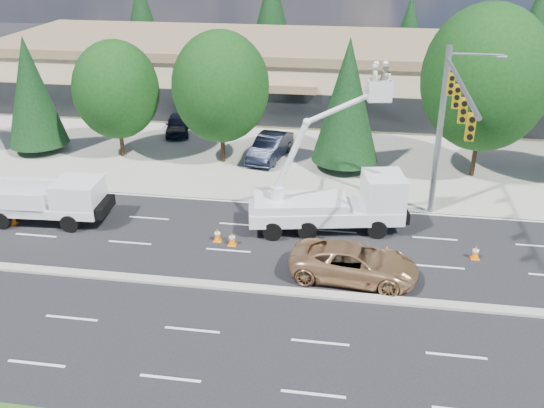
% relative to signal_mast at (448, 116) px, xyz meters
% --- Properties ---
extents(ground, '(140.00, 140.00, 0.00)m').
position_rel_signal_mast_xyz_m(ground, '(-10.03, -7.04, -6.06)').
color(ground, black).
rests_on(ground, ground).
extents(concrete_apron, '(140.00, 22.00, 0.01)m').
position_rel_signal_mast_xyz_m(concrete_apron, '(-10.03, 12.96, -6.05)').
color(concrete_apron, '#9B998D').
rests_on(concrete_apron, ground).
extents(road_median, '(120.00, 0.55, 0.12)m').
position_rel_signal_mast_xyz_m(road_median, '(-10.03, -7.04, -6.00)').
color(road_median, '#9B998D').
rests_on(road_median, ground).
extents(strip_mall, '(50.40, 15.40, 5.50)m').
position_rel_signal_mast_xyz_m(strip_mall, '(-10.03, 22.93, -3.23)').
color(strip_mall, tan).
rests_on(strip_mall, ground).
extents(tree_front_b, '(4.00, 4.00, 7.88)m').
position_rel_signal_mast_xyz_m(tree_front_b, '(-26.03, 7.96, -1.83)').
color(tree_front_b, '#332114').
rests_on(tree_front_b, ground).
extents(tree_front_c, '(5.61, 5.61, 7.78)m').
position_rel_signal_mast_xyz_m(tree_front_c, '(-20.03, 7.96, -1.50)').
color(tree_front_c, '#332114').
rests_on(tree_front_c, ground).
extents(tree_front_d, '(6.18, 6.18, 8.57)m').
position_rel_signal_mast_xyz_m(tree_front_d, '(-13.03, 7.96, -1.04)').
color(tree_front_d, '#332114').
rests_on(tree_front_d, ground).
extents(tree_front_e, '(4.23, 4.23, 8.34)m').
position_rel_signal_mast_xyz_m(tree_front_e, '(-5.03, 7.96, -1.58)').
color(tree_front_e, '#332114').
rests_on(tree_front_e, ground).
extents(tree_front_f, '(7.55, 7.55, 10.48)m').
position_rel_signal_mast_xyz_m(tree_front_f, '(2.97, 7.96, 0.08)').
color(tree_front_f, '#332114').
rests_on(tree_front_f, ground).
extents(tree_back_a, '(4.83, 4.83, 9.52)m').
position_rel_signal_mast_xyz_m(tree_back_a, '(-28.03, 34.96, -0.95)').
color(tree_back_a, '#332114').
rests_on(tree_back_a, ground).
extents(tree_back_b, '(5.39, 5.39, 10.62)m').
position_rel_signal_mast_xyz_m(tree_back_b, '(-14.03, 34.96, -0.36)').
color(tree_back_b, '#332114').
rests_on(tree_back_b, ground).
extents(tree_back_c, '(4.17, 4.17, 8.23)m').
position_rel_signal_mast_xyz_m(tree_back_c, '(-0.03, 34.96, -1.64)').
color(tree_back_c, '#332114').
rests_on(tree_back_c, ground).
extents(tree_back_d, '(4.83, 4.83, 9.52)m').
position_rel_signal_mast_xyz_m(tree_back_d, '(11.97, 34.96, -0.95)').
color(tree_back_d, '#332114').
rests_on(tree_back_d, ground).
extents(signal_mast, '(2.76, 10.16, 9.00)m').
position_rel_signal_mast_xyz_m(signal_mast, '(0.00, 0.00, 0.00)').
color(signal_mast, gray).
rests_on(signal_mast, ground).
extents(utility_pickup, '(6.36, 2.76, 2.39)m').
position_rel_signal_mast_xyz_m(utility_pickup, '(-19.84, -2.18, -5.07)').
color(utility_pickup, white).
rests_on(utility_pickup, ground).
extents(bucket_truck, '(8.10, 3.80, 8.64)m').
position_rel_signal_mast_xyz_m(bucket_truck, '(-4.88, -0.70, -4.19)').
color(bucket_truck, white).
rests_on(bucket_truck, ground).
extents(traffic_cone_a, '(0.40, 0.40, 0.70)m').
position_rel_signal_mast_xyz_m(traffic_cone_a, '(-21.85, -2.81, -5.72)').
color(traffic_cone_a, orange).
rests_on(traffic_cone_a, ground).
extents(traffic_cone_b, '(0.40, 0.40, 0.70)m').
position_rel_signal_mast_xyz_m(traffic_cone_b, '(-10.77, -2.97, -5.72)').
color(traffic_cone_b, orange).
rests_on(traffic_cone_b, ground).
extents(traffic_cone_c, '(0.40, 0.40, 0.70)m').
position_rel_signal_mast_xyz_m(traffic_cone_c, '(-9.96, -3.27, -5.72)').
color(traffic_cone_c, orange).
rests_on(traffic_cone_c, ground).
extents(traffic_cone_d, '(0.40, 0.40, 0.70)m').
position_rel_signal_mast_xyz_m(traffic_cone_d, '(-2.49, -3.48, -5.72)').
color(traffic_cone_d, orange).
rests_on(traffic_cone_d, ground).
extents(traffic_cone_e, '(0.40, 0.40, 0.70)m').
position_rel_signal_mast_xyz_m(traffic_cone_e, '(1.66, -2.79, -5.72)').
color(traffic_cone_e, orange).
rests_on(traffic_cone_e, ground).
extents(minivan, '(5.86, 3.10, 1.57)m').
position_rel_signal_mast_xyz_m(minivan, '(-3.96, -5.41, -5.27)').
color(minivan, '#AB7D52').
rests_on(minivan, ground).
extents(parked_car_west, '(2.61, 4.46, 1.42)m').
position_rel_signal_mast_xyz_m(parked_car_west, '(-17.72, 13.16, -5.34)').
color(parked_car_west, black).
rests_on(parked_car_west, ground).
extents(parked_car_east, '(2.64, 5.22, 1.64)m').
position_rel_signal_mast_xyz_m(parked_car_east, '(-10.03, 8.96, -5.24)').
color(parked_car_east, black).
rests_on(parked_car_east, ground).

